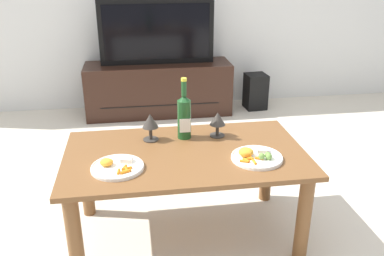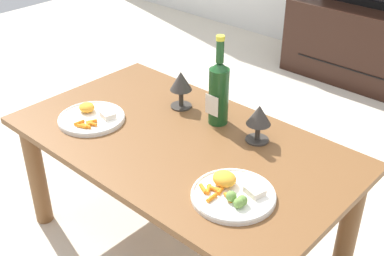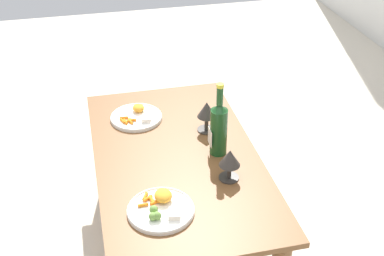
{
  "view_description": "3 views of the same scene",
  "coord_description": "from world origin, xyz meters",
  "px_view_note": "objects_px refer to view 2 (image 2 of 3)",
  "views": [
    {
      "loc": [
        -0.24,
        -1.82,
        1.4
      ],
      "look_at": [
        0.04,
        0.07,
        0.6
      ],
      "focal_mm": 38.17,
      "sensor_mm": 36.0,
      "label": 1
    },
    {
      "loc": [
        1.01,
        -1.05,
        1.42
      ],
      "look_at": [
        0.04,
        0.01,
        0.55
      ],
      "focal_mm": 46.6,
      "sensor_mm": 36.0,
      "label": 2
    },
    {
      "loc": [
        1.71,
        -0.33,
        1.76
      ],
      "look_at": [
        -0.04,
        0.08,
        0.6
      ],
      "focal_mm": 47.14,
      "sensor_mm": 36.0,
      "label": 3
    }
  ],
  "objects_px": {
    "dinner_plate_right": "(233,193)",
    "goblet_left": "(181,83)",
    "wine_bottle": "(219,90)",
    "goblet_right": "(259,117)",
    "dining_table": "(181,161)",
    "dinner_plate_left": "(92,117)"
  },
  "relations": [
    {
      "from": "dinner_plate_right",
      "to": "goblet_left",
      "type": "bearing_deg",
      "value": 148.65
    },
    {
      "from": "goblet_left",
      "to": "wine_bottle",
      "type": "bearing_deg",
      "value": 1.53
    },
    {
      "from": "goblet_left",
      "to": "goblet_right",
      "type": "distance_m",
      "value": 0.36
    },
    {
      "from": "wine_bottle",
      "to": "dinner_plate_right",
      "type": "xyz_separation_m",
      "value": [
        0.31,
        -0.3,
        -0.12
      ]
    },
    {
      "from": "wine_bottle",
      "to": "goblet_right",
      "type": "height_order",
      "value": "wine_bottle"
    },
    {
      "from": "goblet_left",
      "to": "dinner_plate_right",
      "type": "xyz_separation_m",
      "value": [
        0.49,
        -0.3,
        -0.09
      ]
    },
    {
      "from": "wine_bottle",
      "to": "goblet_right",
      "type": "relative_size",
      "value": 2.44
    },
    {
      "from": "dining_table",
      "to": "dinner_plate_left",
      "type": "bearing_deg",
      "value": -159.59
    },
    {
      "from": "goblet_left",
      "to": "dinner_plate_right",
      "type": "distance_m",
      "value": 0.58
    },
    {
      "from": "goblet_right",
      "to": "goblet_left",
      "type": "bearing_deg",
      "value": 180.0
    },
    {
      "from": "dining_table",
      "to": "goblet_left",
      "type": "bearing_deg",
      "value": 132.94
    },
    {
      "from": "dinner_plate_right",
      "to": "dinner_plate_left",
      "type": "bearing_deg",
      "value": 179.95
    },
    {
      "from": "dinner_plate_left",
      "to": "dinner_plate_right",
      "type": "distance_m",
      "value": 0.66
    },
    {
      "from": "dining_table",
      "to": "wine_bottle",
      "type": "height_order",
      "value": "wine_bottle"
    },
    {
      "from": "wine_bottle",
      "to": "goblet_left",
      "type": "relative_size",
      "value": 2.25
    },
    {
      "from": "dinner_plate_right",
      "to": "dining_table",
      "type": "bearing_deg",
      "value": 159.18
    },
    {
      "from": "dining_table",
      "to": "dinner_plate_left",
      "type": "relative_size",
      "value": 4.91
    },
    {
      "from": "goblet_right",
      "to": "dinner_plate_right",
      "type": "xyz_separation_m",
      "value": [
        0.13,
        -0.3,
        -0.08
      ]
    },
    {
      "from": "goblet_right",
      "to": "dinner_plate_left",
      "type": "relative_size",
      "value": 0.56
    },
    {
      "from": "goblet_left",
      "to": "dinner_plate_right",
      "type": "bearing_deg",
      "value": -31.35
    },
    {
      "from": "wine_bottle",
      "to": "goblet_left",
      "type": "xyz_separation_m",
      "value": [
        -0.18,
        -0.0,
        -0.03
      ]
    },
    {
      "from": "dinner_plate_left",
      "to": "dinner_plate_right",
      "type": "height_order",
      "value": "dinner_plate_right"
    }
  ]
}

